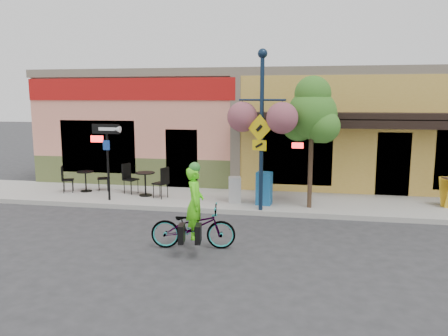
# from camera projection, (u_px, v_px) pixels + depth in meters

# --- Properties ---
(ground) EXTENTS (90.00, 90.00, 0.00)m
(ground) POSITION_uv_depth(u_px,v_px,m) (251.00, 220.00, 12.40)
(ground) COLOR #2D2D30
(ground) RESTS_ON ground
(sidewalk) EXTENTS (24.00, 3.00, 0.15)m
(sidewalk) POSITION_uv_depth(u_px,v_px,m) (258.00, 201.00, 14.33)
(sidewalk) COLOR #9E9B93
(sidewalk) RESTS_ON ground
(curb) EXTENTS (24.00, 0.12, 0.15)m
(curb) POSITION_uv_depth(u_px,v_px,m) (253.00, 213.00, 12.92)
(curb) COLOR #A8A59E
(curb) RESTS_ON ground
(building) EXTENTS (18.20, 8.20, 4.50)m
(building) POSITION_uv_depth(u_px,v_px,m) (272.00, 125.00, 19.32)
(building) COLOR #E88B72
(building) RESTS_ON ground
(bicycle) EXTENTS (2.02, 0.95, 1.02)m
(bicycle) POSITION_uv_depth(u_px,v_px,m) (193.00, 227.00, 10.03)
(bicycle) COLOR maroon
(bicycle) RESTS_ON ground
(cyclist_rider) EXTENTS (0.48, 0.65, 1.66)m
(cyclist_rider) POSITION_uv_depth(u_px,v_px,m) (195.00, 213.00, 9.97)
(cyclist_rider) COLOR #5CFF1A
(cyclist_rider) RESTS_ON ground
(lamp_post) EXTENTS (1.61, 1.11, 4.67)m
(lamp_post) POSITION_uv_depth(u_px,v_px,m) (262.00, 131.00, 12.60)
(lamp_post) COLOR #12243A
(lamp_post) RESTS_ON sidewalk
(one_way_sign) EXTENTS (0.96, 0.26, 2.47)m
(one_way_sign) POSITION_uv_depth(u_px,v_px,m) (108.00, 163.00, 14.00)
(one_way_sign) COLOR black
(one_way_sign) RESTS_ON sidewalk
(cafe_set_left) EXTENTS (1.76, 1.38, 0.95)m
(cafe_set_left) POSITION_uv_depth(u_px,v_px,m) (86.00, 178.00, 15.43)
(cafe_set_left) COLOR black
(cafe_set_left) RESTS_ON sidewalk
(cafe_set_right) EXTENTS (1.95, 1.44, 1.05)m
(cafe_set_right) POSITION_uv_depth(u_px,v_px,m) (145.00, 180.00, 14.75)
(cafe_set_right) COLOR black
(cafe_set_right) RESTS_ON sidewalk
(newspaper_box_blue) EXTENTS (0.50, 0.46, 1.02)m
(newspaper_box_blue) POSITION_uv_depth(u_px,v_px,m) (264.00, 188.00, 13.54)
(newspaper_box_blue) COLOR #1A619F
(newspaper_box_blue) RESTS_ON sidewalk
(newspaper_box_grey) EXTENTS (0.44, 0.41, 0.81)m
(newspaper_box_grey) POSITION_uv_depth(u_px,v_px,m) (235.00, 190.00, 13.86)
(newspaper_box_grey) COLOR #A7A7A7
(newspaper_box_grey) RESTS_ON sidewalk
(street_tree) EXTENTS (1.96, 1.96, 3.98)m
(street_tree) POSITION_uv_depth(u_px,v_px,m) (311.00, 142.00, 12.94)
(street_tree) COLOR #3D7A26
(street_tree) RESTS_ON sidewalk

